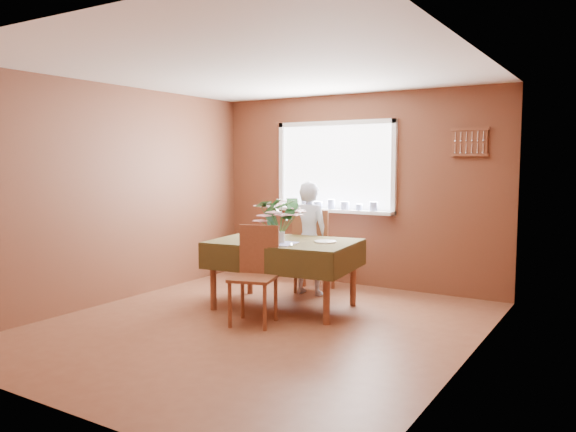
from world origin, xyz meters
The scene contains 15 objects.
floor centered at (0.00, 0.00, 0.00)m, with size 4.50×4.50×0.00m, color brown.
ceiling centered at (0.00, 0.00, 2.50)m, with size 4.50×4.50×0.00m, color white.
wall_back centered at (0.00, 2.25, 1.25)m, with size 4.00×4.00×0.00m, color brown.
wall_front centered at (0.00, -2.25, 1.25)m, with size 4.00×4.00×0.00m, color brown.
wall_left centered at (-2.00, 0.00, 1.25)m, with size 4.50×4.50×0.00m, color brown.
wall_right centered at (2.00, 0.00, 1.25)m, with size 4.50×4.50×0.00m, color brown.
window_assembly centered at (-0.30, 2.19, 1.34)m, with size 1.72×0.20×1.22m.
spoon_rack centered at (1.45, 2.22, 1.85)m, with size 0.44×0.05×0.33m.
dining_table centered at (-0.16, 0.73, 0.66)m, with size 1.67×1.23×0.76m.
chair_far centered at (-0.25, 1.54, 0.56)m, with size 0.54×0.54×1.04m.
chair_near centered at (-0.10, 0.10, 0.53)m, with size 0.52×0.52×0.98m.
seated_woman centered at (-0.24, 1.44, 0.69)m, with size 0.51×0.33×1.39m, color white.
flower_bouquet centered at (-0.08, 0.52, 1.04)m, with size 0.51×0.51×0.44m.
side_plate centered at (0.29, 0.85, 0.76)m, with size 0.24×0.24×0.01m, color white.
table_knife centered at (0.08, 0.50, 0.76)m, with size 0.02×0.20×0.00m, color silver.
Camera 1 is at (3.09, -4.47, 1.62)m, focal length 35.00 mm.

